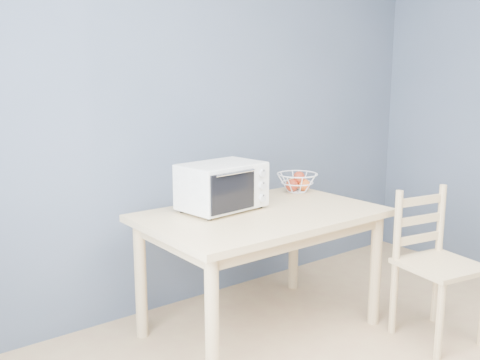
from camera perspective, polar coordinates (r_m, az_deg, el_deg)
dining_table at (r=3.20m, az=2.31°, el=-5.16°), size 1.40×0.90×0.75m
toaster_oven at (r=3.17m, az=-2.19°, el=-0.65°), size 0.52×0.41×0.29m
fruit_basket at (r=3.73m, az=6.09°, el=-0.18°), size 0.35×0.35×0.14m
dining_chair at (r=3.39m, az=20.05°, el=-8.65°), size 0.48×0.48×0.89m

